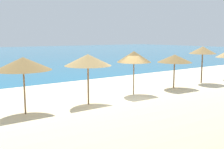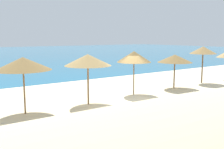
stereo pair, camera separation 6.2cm
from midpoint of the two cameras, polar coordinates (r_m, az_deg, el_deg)
ground_plane at (r=15.21m, az=4.20°, el=-5.72°), size 160.00×160.00×0.00m
beach_umbrella_2 at (r=12.88m, az=-18.68°, el=2.25°), size 2.64×2.64×2.73m
beach_umbrella_3 at (r=14.03m, az=-5.16°, el=3.16°), size 2.52×2.52×2.74m
beach_umbrella_4 at (r=16.52m, az=4.92°, el=3.88°), size 2.17×2.17×2.77m
beach_umbrella_5 at (r=19.05m, az=13.61°, el=3.40°), size 2.45×2.45×2.42m
beach_umbrella_6 at (r=21.84m, az=19.30°, el=5.01°), size 2.09×2.09×2.91m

